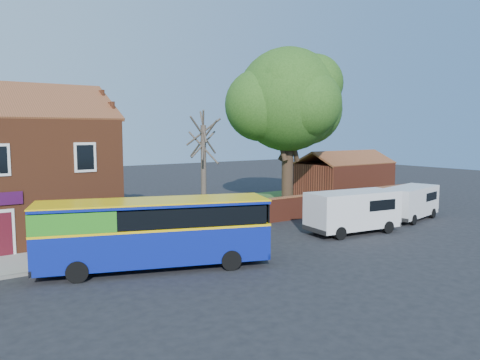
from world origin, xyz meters
TOP-DOWN VIEW (x-y plane):
  - ground at (0.00, 0.00)m, footprint 120.00×120.00m
  - pavement at (-7.00, 5.75)m, footprint 18.00×3.50m
  - kerb at (-7.00, 4.00)m, footprint 18.00×0.15m
  - grass_strip at (13.00, 13.00)m, footprint 26.00×12.00m
  - boundary_wall at (13.00, 7.00)m, footprint 22.00×0.38m
  - outbuilding at (22.00, 13.00)m, footprint 8.20×5.06m
  - bus at (-2.10, 2.02)m, footprint 10.04×5.59m
  - van_near at (10.66, 1.87)m, footprint 5.76×2.88m
  - van_far at (16.98, 2.53)m, footprint 5.34×3.03m
  - large_tree at (14.08, 11.85)m, footprint 10.13×8.01m
  - bare_tree at (5.45, 10.10)m, footprint 2.58×3.08m

SIDE VIEW (x-z plane):
  - ground at x=0.00m, z-range 0.00..0.00m
  - grass_strip at x=13.00m, z-range 0.00..0.04m
  - pavement at x=-7.00m, z-range 0.00..0.12m
  - kerb at x=-7.00m, z-range 0.00..0.14m
  - boundary_wall at x=13.00m, z-range 0.01..1.61m
  - van_far at x=16.98m, z-range 0.13..2.34m
  - van_near at x=10.66m, z-range 0.15..2.57m
  - outbuilding at x=22.00m, z-range -0.48..3.69m
  - bus at x=-2.10m, z-range 0.20..3.18m
  - bare_tree at x=5.45m, z-range 0.09..6.98m
  - large_tree at x=14.08m, z-range 1.91..14.27m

